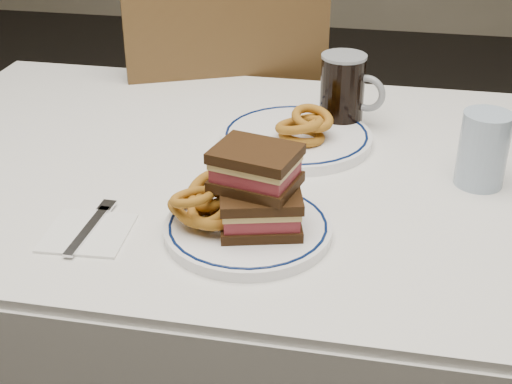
% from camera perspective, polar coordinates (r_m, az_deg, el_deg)
% --- Properties ---
extents(dining_table, '(1.27, 0.87, 0.75)m').
position_cam_1_polar(dining_table, '(1.27, -1.52, -1.86)').
color(dining_table, silver).
rests_on(dining_table, floor).
extents(chair_far, '(0.60, 0.60, 0.99)m').
position_cam_1_polar(chair_far, '(1.83, -2.78, 4.31)').
color(chair_far, '#422915').
rests_on(chair_far, floor).
extents(main_plate, '(0.24, 0.24, 0.02)m').
position_cam_1_polar(main_plate, '(1.02, -0.65, -2.89)').
color(main_plate, white).
rests_on(main_plate, dining_table).
extents(reuben_sandwich, '(0.14, 0.13, 0.12)m').
position_cam_1_polar(reuben_sandwich, '(0.98, 0.16, 0.24)').
color(reuben_sandwich, black).
rests_on(reuben_sandwich, main_plate).
extents(onion_rings_main, '(0.12, 0.11, 0.09)m').
position_cam_1_polar(onion_rings_main, '(1.00, -4.13, -0.99)').
color(onion_rings_main, brown).
rests_on(onion_rings_main, main_plate).
extents(ketchup_ramekin, '(0.06, 0.06, 0.04)m').
position_cam_1_polar(ketchup_ramekin, '(1.07, -0.50, 0.37)').
color(ketchup_ramekin, silver).
rests_on(ketchup_ramekin, main_plate).
extents(beer_mug, '(0.12, 0.08, 0.14)m').
position_cam_1_polar(beer_mug, '(1.35, 7.03, 8.06)').
color(beer_mug, black).
rests_on(beer_mug, dining_table).
extents(water_glass, '(0.08, 0.08, 0.12)m').
position_cam_1_polar(water_glass, '(1.18, 17.71, 3.26)').
color(water_glass, '#9BB0C8').
rests_on(water_glass, dining_table).
extents(far_plate, '(0.27, 0.27, 0.02)m').
position_cam_1_polar(far_plate, '(1.29, 3.25, 4.41)').
color(far_plate, white).
rests_on(far_plate, dining_table).
extents(onion_rings_far, '(0.11, 0.11, 0.07)m').
position_cam_1_polar(onion_rings_far, '(1.26, 3.80, 5.29)').
color(onion_rings_far, brown).
rests_on(onion_rings_far, far_plate).
extents(napkin_fork, '(0.12, 0.15, 0.01)m').
position_cam_1_polar(napkin_fork, '(1.05, -13.25, -3.08)').
color(napkin_fork, white).
rests_on(napkin_fork, dining_table).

